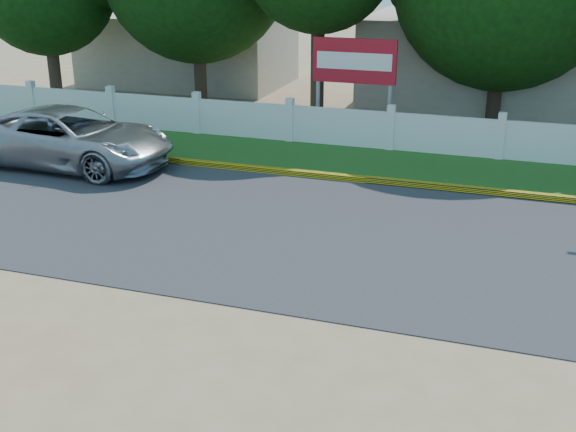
# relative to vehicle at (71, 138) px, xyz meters

# --- Properties ---
(ground) EXTENTS (120.00, 120.00, 0.00)m
(ground) POSITION_rel_vehicle_xyz_m (7.68, -7.03, -0.76)
(ground) COLOR #9E8460
(ground) RESTS_ON ground
(road) EXTENTS (60.00, 7.00, 0.02)m
(road) POSITION_rel_vehicle_xyz_m (7.68, -2.53, -0.75)
(road) COLOR #38383A
(road) RESTS_ON ground
(grass_verge) EXTENTS (60.00, 3.50, 0.03)m
(grass_verge) POSITION_rel_vehicle_xyz_m (7.68, 2.72, -0.75)
(grass_verge) COLOR #2D601E
(grass_verge) RESTS_ON ground
(curb) EXTENTS (40.00, 0.18, 0.16)m
(curb) POSITION_rel_vehicle_xyz_m (7.68, 1.02, -0.68)
(curb) COLOR yellow
(curb) RESTS_ON ground
(fence) EXTENTS (40.00, 0.10, 1.10)m
(fence) POSITION_rel_vehicle_xyz_m (7.68, 4.17, -0.21)
(fence) COLOR silver
(fence) RESTS_ON ground
(building_near) EXTENTS (10.00, 6.00, 3.20)m
(building_near) POSITION_rel_vehicle_xyz_m (10.68, 10.97, 0.84)
(building_near) COLOR #B7AD99
(building_near) RESTS_ON ground
(building_far) EXTENTS (8.00, 5.00, 2.80)m
(building_far) POSITION_rel_vehicle_xyz_m (-2.32, 11.97, 0.64)
(building_far) COLOR #B7AD99
(building_far) RESTS_ON ground
(vehicle) EXTENTS (5.58, 2.74, 1.52)m
(vehicle) POSITION_rel_vehicle_xyz_m (0.00, 0.00, 0.00)
(vehicle) COLOR #979A9E
(vehicle) RESTS_ON ground
(billboard) EXTENTS (2.50, 0.13, 2.95)m
(billboard) POSITION_rel_vehicle_xyz_m (6.32, 5.26, 1.38)
(billboard) COLOR gray
(billboard) RESTS_ON ground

